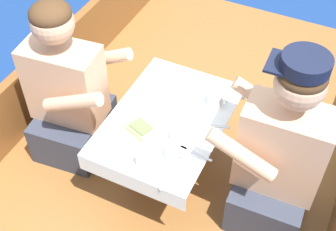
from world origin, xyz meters
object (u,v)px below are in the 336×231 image
at_px(coffee_cup_center, 143,159).
at_px(coffee_cup_starboard, 215,99).
at_px(coffee_cup_port, 173,151).
at_px(tin_can, 176,134).
at_px(sandwich, 141,129).
at_px(person_port, 68,95).
at_px(person_starboard, 279,158).

bearing_deg(coffee_cup_center, coffee_cup_starboard, 73.54).
height_order(coffee_cup_port, tin_can, coffee_cup_port).
xyz_separation_m(coffee_cup_port, tin_can, (-0.03, 0.11, -0.01)).
relative_size(sandwich, coffee_cup_center, 1.56).
bearing_deg(coffee_cup_starboard, person_port, -161.96).
bearing_deg(person_starboard, sandwich, 11.06).
relative_size(person_starboard, tin_can, 15.61).
distance_m(sandwich, coffee_cup_port, 0.21).
bearing_deg(coffee_cup_starboard, person_starboard, -25.72).
distance_m(sandwich, tin_can, 0.18).
xyz_separation_m(person_port, coffee_cup_center, (0.61, -0.27, 0.07)).
height_order(person_port, coffee_cup_starboard, person_port).
distance_m(person_port, coffee_cup_port, 0.73).
relative_size(person_starboard, sandwich, 7.35).
xyz_separation_m(person_starboard, coffee_cup_starboard, (-0.41, 0.20, 0.04)).
relative_size(person_starboard, coffee_cup_starboard, 9.73).
height_order(coffee_cup_starboard, tin_can, coffee_cup_starboard).
bearing_deg(sandwich, person_starboard, 13.37).
bearing_deg(person_starboard, coffee_cup_port, 23.14).
relative_size(coffee_cup_port, tin_can, 1.48).
bearing_deg(coffee_cup_starboard, sandwich, -125.49).
xyz_separation_m(person_port, person_starboard, (1.17, 0.05, 0.03)).
bearing_deg(person_starboard, coffee_cup_center, 27.41).
bearing_deg(person_port, coffee_cup_center, -29.63).
distance_m(person_starboard, tin_can, 0.50).
bearing_deg(person_port, tin_can, -10.23).
bearing_deg(tin_can, person_starboard, 11.85).
relative_size(sandwich, coffee_cup_port, 1.43).
xyz_separation_m(coffee_cup_port, coffee_cup_starboard, (0.05, 0.41, -0.00)).
relative_size(person_port, tin_can, 14.72).
distance_m(coffee_cup_starboard, tin_can, 0.31).
relative_size(person_port, coffee_cup_port, 9.94).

